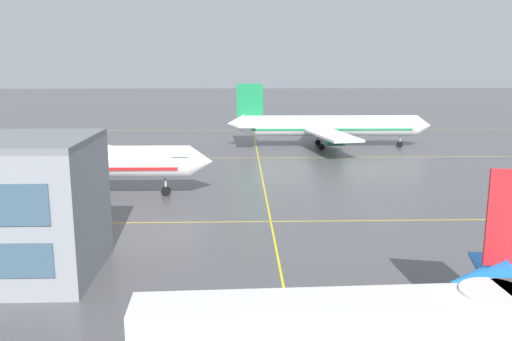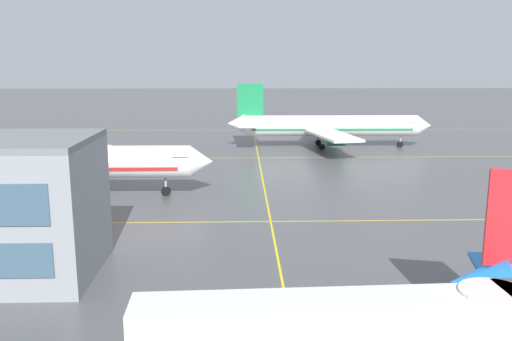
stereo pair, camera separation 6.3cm
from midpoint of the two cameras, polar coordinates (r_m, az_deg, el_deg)
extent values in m
cone|color=blue|center=(33.94, 22.34, -11.02)|extent=(3.59, 3.88, 3.33)
cube|color=blue|center=(36.89, 24.46, -9.37)|extent=(3.90, 5.32, 0.22)
cylinder|color=white|center=(70.90, -20.62, 0.84)|extent=(33.86, 4.46, 4.01)
cone|color=white|center=(66.99, -5.73, 0.95)|extent=(2.80, 3.97, 3.93)
cube|color=white|center=(63.23, -24.16, -1.27)|extent=(8.48, 16.61, 0.42)
cube|color=white|center=(79.71, -19.17, 1.61)|extent=(8.86, 16.67, 0.42)
cylinder|color=#4C4C51|center=(66.19, -21.89, -1.76)|extent=(3.62, 2.27, 2.22)
cylinder|color=#4C4C51|center=(76.30, -19.00, 0.14)|extent=(3.62, 2.27, 2.22)
cube|color=#385166|center=(67.14, -7.81, 1.42)|extent=(1.95, 3.72, 0.74)
cube|color=red|center=(70.99, -20.59, 0.45)|extent=(31.15, 4.47, 0.38)
cylinder|color=#99999E|center=(68.05, -9.50, -1.22)|extent=(0.30, 0.30, 1.74)
cylinder|color=black|center=(68.32, -9.47, -2.17)|extent=(1.17, 0.49, 1.16)
cylinder|color=#99999E|center=(69.65, -22.85, -1.69)|extent=(0.30, 0.30, 1.74)
cylinder|color=black|center=(69.91, -22.77, -2.62)|extent=(1.17, 0.49, 1.16)
cylinder|color=#99999E|center=(74.64, -21.31, -0.72)|extent=(0.30, 0.30, 1.74)
cylinder|color=black|center=(74.88, -21.24, -1.59)|extent=(1.17, 0.49, 1.16)
cylinder|color=white|center=(104.70, 7.96, 4.72)|extent=(33.22, 4.41, 3.94)
cone|color=white|center=(108.90, 17.36, 4.56)|extent=(2.75, 3.90, 3.86)
cone|color=white|center=(103.43, -2.10, 4.97)|extent=(3.37, 3.79, 3.74)
cube|color=#197F47|center=(102.98, -0.61, 7.44)|extent=(4.98, 0.44, 6.22)
cube|color=white|center=(100.32, -0.89, 4.77)|extent=(3.39, 5.44, 0.25)
cube|color=white|center=(106.50, -0.89, 5.17)|extent=(3.39, 5.44, 0.25)
cube|color=white|center=(95.98, 8.14, 3.71)|extent=(8.30, 16.30, 0.41)
cube|color=white|center=(113.28, 6.76, 4.95)|extent=(8.70, 16.35, 0.41)
cylinder|color=#2D9956|center=(99.71, 8.52, 3.21)|extent=(3.55, 2.23, 2.18)
cylinder|color=#2D9956|center=(110.26, 7.62, 4.04)|extent=(3.55, 2.23, 2.18)
cube|color=#385166|center=(108.11, 16.17, 4.89)|extent=(1.92, 3.65, 0.73)
cube|color=#197F47|center=(104.76, 7.96, 4.45)|extent=(30.56, 4.41, 0.37)
cylinder|color=#99999E|center=(107.91, 15.02, 3.28)|extent=(0.29, 0.29, 1.71)
cylinder|color=black|center=(108.08, 14.99, 2.68)|extent=(1.15, 0.48, 1.14)
cylinder|color=#99999E|center=(102.09, 7.00, 3.13)|extent=(0.29, 0.29, 1.71)
cylinder|color=black|center=(102.27, 6.99, 2.50)|extent=(1.15, 0.48, 1.14)
cylinder|color=#99999E|center=(107.38, 6.61, 3.56)|extent=(0.29, 0.29, 1.71)
cylinder|color=black|center=(107.54, 6.60, 2.96)|extent=(1.15, 0.48, 1.14)
cube|color=yellow|center=(56.99, 1.60, -5.40)|extent=(140.44, 0.20, 0.01)
cube|color=yellow|center=(93.42, 0.29, 1.36)|extent=(140.44, 0.20, 0.01)
cube|color=yellow|center=(130.44, -0.29, 4.31)|extent=(140.44, 0.20, 0.01)
cube|color=yellow|center=(75.08, 0.78, -1.20)|extent=(0.20, 164.88, 0.01)
cube|color=silver|center=(27.41, 6.28, -15.87)|extent=(17.88, 3.37, 2.70)
cylinder|color=silver|center=(30.18, 23.69, -14.14)|extent=(3.38, 3.38, 2.97)
camera|label=1|loc=(0.03, -89.97, 0.01)|focal=37.85mm
camera|label=2|loc=(0.03, 90.03, -0.01)|focal=37.85mm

